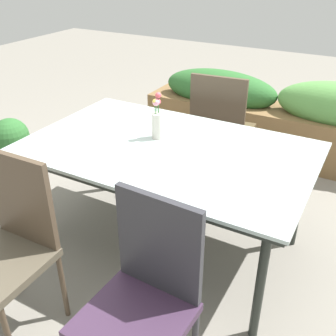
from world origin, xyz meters
name	(u,v)px	position (x,y,z in m)	size (l,w,h in m)	color
ground_plane	(174,245)	(0.00, 0.00, 0.00)	(12.00, 12.00, 0.00)	gray
dining_table	(168,154)	(-0.04, -0.01, 0.68)	(1.66, 1.03, 0.73)	#B2C6C1
chair_far_side	(221,125)	(-0.06, 0.86, 0.53)	(0.48, 0.48, 0.95)	brown
chair_near_right	(144,295)	(0.33, -0.89, 0.54)	(0.42, 0.42, 0.95)	#3A263D
chair_near_left	(11,240)	(-0.42, -0.89, 0.52)	(0.41, 0.41, 0.93)	brown
flower_vase	(158,121)	(-0.16, 0.07, 0.84)	(0.07, 0.07, 0.29)	silver
planter_box	(276,119)	(0.19, 1.62, 0.37)	(2.47, 0.45, 0.78)	brown
potted_plant	(13,146)	(-1.68, 0.20, 0.26)	(0.31, 0.31, 0.50)	gray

